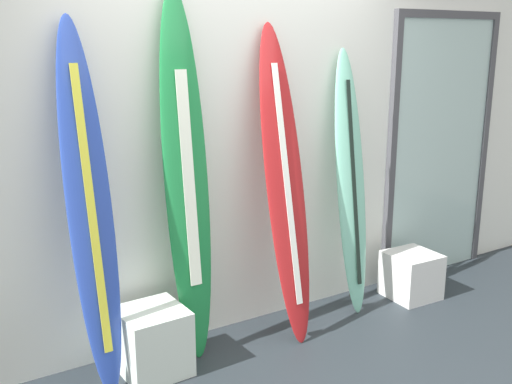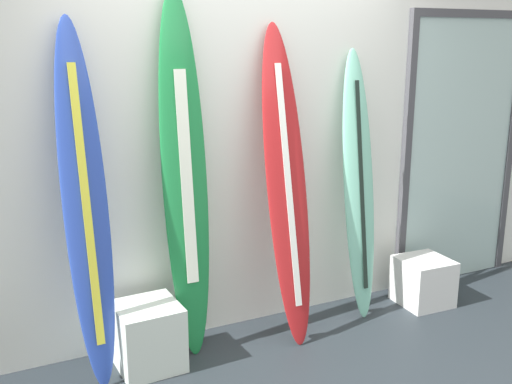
{
  "view_description": "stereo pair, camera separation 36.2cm",
  "coord_description": "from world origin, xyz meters",
  "px_view_note": "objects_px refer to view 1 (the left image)",
  "views": [
    {
      "loc": [
        -1.93,
        -2.15,
        1.94
      ],
      "look_at": [
        0.0,
        0.95,
        1.01
      ],
      "focal_mm": 41.86,
      "sensor_mm": 36.0,
      "label": 1
    },
    {
      "loc": [
        -1.61,
        -2.32,
        1.94
      ],
      "look_at": [
        0.0,
        0.95,
        1.01
      ],
      "focal_mm": 41.86,
      "sensor_mm": 36.0,
      "label": 2
    }
  ],
  "objects_px": {
    "surfboard_seafoam": "(351,185)",
    "display_block_left": "(411,275)",
    "surfboard_cobalt": "(90,213)",
    "surfboard_crimson": "(285,187)",
    "glass_door": "(440,143)",
    "surfboard_emerald": "(186,182)",
    "display_block_center": "(153,341)"
  },
  "relations": [
    {
      "from": "surfboard_cobalt",
      "to": "surfboard_seafoam",
      "type": "relative_size",
      "value": 1.1
    },
    {
      "from": "glass_door",
      "to": "surfboard_crimson",
      "type": "bearing_deg",
      "value": -171.87
    },
    {
      "from": "surfboard_emerald",
      "to": "display_block_left",
      "type": "xyz_separation_m",
      "value": [
        1.81,
        -0.15,
        -0.94
      ]
    },
    {
      "from": "surfboard_seafoam",
      "to": "display_block_left",
      "type": "bearing_deg",
      "value": -13.09
    },
    {
      "from": "surfboard_cobalt",
      "to": "display_block_center",
      "type": "relative_size",
      "value": 5.18
    },
    {
      "from": "surfboard_emerald",
      "to": "surfboard_seafoam",
      "type": "bearing_deg",
      "value": -1.19
    },
    {
      "from": "surfboard_cobalt",
      "to": "glass_door",
      "type": "xyz_separation_m",
      "value": [
        2.99,
        0.22,
        0.09
      ]
    },
    {
      "from": "surfboard_crimson",
      "to": "surfboard_seafoam",
      "type": "relative_size",
      "value": 1.09
    },
    {
      "from": "surfboard_crimson",
      "to": "glass_door",
      "type": "relative_size",
      "value": 0.95
    },
    {
      "from": "surfboard_cobalt",
      "to": "display_block_left",
      "type": "bearing_deg",
      "value": -2.1
    },
    {
      "from": "display_block_left",
      "to": "glass_door",
      "type": "height_order",
      "value": "glass_door"
    },
    {
      "from": "surfboard_cobalt",
      "to": "glass_door",
      "type": "distance_m",
      "value": 3.0
    },
    {
      "from": "display_block_center",
      "to": "surfboard_emerald",
      "type": "bearing_deg",
      "value": 21.21
    },
    {
      "from": "surfboard_emerald",
      "to": "surfboard_crimson",
      "type": "xyz_separation_m",
      "value": [
        0.66,
        -0.09,
        -0.1
      ]
    },
    {
      "from": "surfboard_emerald",
      "to": "display_block_center",
      "type": "distance_m",
      "value": 0.97
    },
    {
      "from": "display_block_left",
      "to": "glass_door",
      "type": "distance_m",
      "value": 1.14
    },
    {
      "from": "surfboard_emerald",
      "to": "display_block_left",
      "type": "relative_size",
      "value": 6.01
    },
    {
      "from": "display_block_center",
      "to": "glass_door",
      "type": "height_order",
      "value": "glass_door"
    },
    {
      "from": "surfboard_emerald",
      "to": "surfboard_crimson",
      "type": "height_order",
      "value": "surfboard_emerald"
    },
    {
      "from": "surfboard_cobalt",
      "to": "surfboard_crimson",
      "type": "distance_m",
      "value": 1.27
    },
    {
      "from": "surfboard_cobalt",
      "to": "display_block_center",
      "type": "xyz_separation_m",
      "value": [
        0.3,
        -0.05,
        -0.83
      ]
    },
    {
      "from": "display_block_left",
      "to": "display_block_center",
      "type": "distance_m",
      "value": 2.12
    },
    {
      "from": "display_block_left",
      "to": "surfboard_seafoam",
      "type": "bearing_deg",
      "value": 166.91
    },
    {
      "from": "surfboard_crimson",
      "to": "display_block_center",
      "type": "bearing_deg",
      "value": -178.55
    },
    {
      "from": "surfboard_seafoam",
      "to": "display_block_left",
      "type": "height_order",
      "value": "surfboard_seafoam"
    },
    {
      "from": "surfboard_cobalt",
      "to": "display_block_center",
      "type": "distance_m",
      "value": 0.88
    },
    {
      "from": "surfboard_emerald",
      "to": "display_block_center",
      "type": "height_order",
      "value": "surfboard_emerald"
    },
    {
      "from": "display_block_left",
      "to": "display_block_center",
      "type": "bearing_deg",
      "value": 179.07
    },
    {
      "from": "surfboard_crimson",
      "to": "display_block_left",
      "type": "bearing_deg",
      "value": -2.9
    },
    {
      "from": "surfboard_crimson",
      "to": "display_block_center",
      "type": "xyz_separation_m",
      "value": [
        -0.96,
        -0.02,
        -0.81
      ]
    },
    {
      "from": "surfboard_cobalt",
      "to": "surfboard_seafoam",
      "type": "xyz_separation_m",
      "value": [
        1.88,
        0.04,
        -0.09
      ]
    },
    {
      "from": "surfboard_emerald",
      "to": "surfboard_seafoam",
      "type": "distance_m",
      "value": 1.29
    }
  ]
}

